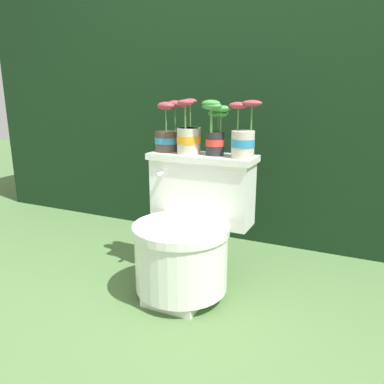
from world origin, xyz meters
TOP-DOWN VIEW (x-y plane):
  - ground_plane at (0.00, 0.00)m, footprint 12.00×12.00m
  - hedge_backdrop at (0.00, 1.11)m, footprint 4.14×0.67m
  - toilet at (-0.10, 0.08)m, footprint 0.52×0.53m
  - potted_plant_left at (-0.29, 0.24)m, footprint 0.13×0.12m
  - potted_plant_midleft at (-0.17, 0.22)m, footprint 0.12×0.14m
  - potted_plant_middle at (-0.03, 0.22)m, footprint 0.13×0.12m
  - potted_plant_midright at (0.10, 0.22)m, footprint 0.15×0.11m

SIDE VIEW (x-z plane):
  - ground_plane at x=0.00m, z-range 0.00..0.00m
  - toilet at x=-0.10m, z-range -0.04..0.59m
  - potted_plant_left at x=-0.29m, z-range 0.58..0.83m
  - potted_plant_midleft at x=-0.17m, z-range 0.58..0.84m
  - potted_plant_midright at x=0.10m, z-range 0.59..0.84m
  - potted_plant_middle at x=-0.03m, z-range 0.62..0.88m
  - hedge_backdrop at x=0.00m, z-range 0.00..1.72m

